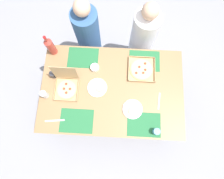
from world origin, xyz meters
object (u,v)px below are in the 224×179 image
Objects in this scene: diner_left_seat at (88,37)px; plate_near_left at (132,109)px; diner_right_seat at (142,39)px; cup_red at (53,75)px; cup_clear_right at (156,132)px; plate_near_right at (97,88)px; cup_spare at (44,94)px; soda_bottle at (50,46)px; pizza_box_edge_far at (66,86)px; pizza_box_corner_left at (142,69)px; condiment_bowl at (95,68)px.

plate_near_left is at bearing -58.99° from diner_left_seat.
plate_near_left is at bearing -97.30° from diner_right_seat.
plate_near_left is 2.51× the size of cup_red.
plate_near_right is at bearing 145.44° from cup_clear_right.
plate_near_right is at bearing 11.72° from cup_spare.
plate_near_left is at bearing -6.20° from cup_spare.
diner_left_seat reaches higher than cup_clear_right.
soda_bottle reaches higher than cup_red.
pizza_box_edge_far reaches higher than plate_near_right.
pizza_box_edge_far reaches higher than plate_near_left.
pizza_box_corner_left is 0.95× the size of soda_bottle.
plate_near_left is 1.03m from diner_right_seat.
plate_near_right is 0.79m from cup_clear_right.
soda_bottle reaches higher than plate_near_left.
soda_bottle is 3.26× the size of condiment_bowl.
cup_clear_right reaches higher than plate_near_right.
cup_spare is at bearing -140.95° from diner_right_seat.
cup_spare is at bearing 164.90° from cup_clear_right.
diner_right_seat is at bearing 95.69° from cup_clear_right.
cup_red is (0.04, -0.30, -0.09)m from soda_bottle.
soda_bottle is 0.27× the size of diner_left_seat.
cup_red is 0.48m from condiment_bowl.
cup_spare reaches higher than cup_red.
pizza_box_corner_left is 0.26× the size of diner_right_seat.
condiment_bowl is at bearing 39.38° from pizza_box_edge_far.
plate_near_right is 0.68× the size of soda_bottle.
diner_left_seat and diner_right_seat have the same top height.
pizza_box_edge_far is at bearing -100.51° from diner_left_seat.
diner_right_seat is (0.57, 0.54, -0.24)m from condiment_bowl.
soda_bottle is at bearing -135.50° from diner_left_seat.
condiment_bowl is at bearing 135.58° from cup_clear_right.
diner_left_seat is (-0.20, 0.77, -0.23)m from plate_near_right.
pizza_box_corner_left reaches higher than plate_near_right.
cup_clear_right is 0.07× the size of diner_left_seat.
pizza_box_corner_left is at bearing 18.96° from cup_spare.
diner_left_seat is at bearing 104.41° from plate_near_right.
diner_right_seat reaches higher than pizza_box_edge_far.
cup_spare is (-1.22, 0.33, 0.01)m from cup_clear_right.
soda_bottle is at bearing 159.68° from condiment_bowl.
plate_near_right is 2.03× the size of cup_spare.
diner_left_seat is (0.35, 0.35, -0.35)m from soda_bottle.
diner_right_seat is (0.72, -0.00, -0.00)m from diner_left_seat.
plate_near_right is at bearing -37.39° from soda_bottle.
condiment_bowl reaches higher than pizza_box_corner_left.
plate_near_right is at bearing -124.35° from diner_right_seat.
cup_red reaches higher than condiment_bowl.
soda_bottle reaches higher than plate_near_right.
diner_left_seat is at bearing 64.55° from cup_red.
pizza_box_corner_left is at bearing 102.63° from cup_clear_right.
cup_red is (-1.00, -0.13, 0.03)m from pizza_box_corner_left.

